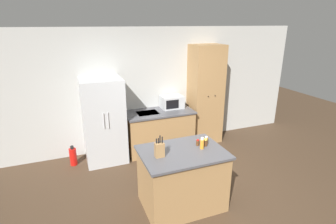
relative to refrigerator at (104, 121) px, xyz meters
name	(u,v)px	position (x,y,z in m)	size (l,w,h in m)	color
ground_plane	(197,203)	(1.11, -1.93, -0.84)	(14.00, 14.00, 0.00)	#423021
wall_back	(151,89)	(1.11, 0.40, 0.46)	(7.20, 0.06, 2.60)	#B2B2AD
refrigerator	(104,121)	(0.00, 0.00, 0.00)	(0.79, 0.76, 1.69)	#B7BABC
back_counter	(159,130)	(1.17, 0.03, -0.40)	(1.46, 0.72, 0.88)	#9E7547
pantry_cabinet	(205,95)	(2.31, 0.10, 0.27)	(0.70, 0.56, 2.23)	#9E7547
kitchen_island	(182,178)	(0.87, -1.87, -0.38)	(1.23, 0.89, 0.91)	#9E7547
microwave	(172,102)	(1.52, 0.17, 0.17)	(0.48, 0.37, 0.27)	#B2B5B7
knife_block	(159,150)	(0.50, -1.90, 0.18)	(0.13, 0.09, 0.31)	#9E7547
spice_bottle_tall_dark	(202,144)	(1.17, -1.89, 0.15)	(0.06, 0.06, 0.17)	orange
spice_bottle_short_red	(198,143)	(1.16, -1.77, 0.11)	(0.05, 0.05, 0.10)	#563319
spice_bottle_amber_oil	(205,143)	(1.26, -1.83, 0.12)	(0.06, 0.06, 0.11)	#563319
spice_bottle_green_herb	(206,140)	(1.31, -1.76, 0.12)	(0.05, 0.05, 0.11)	orange
fire_extinguisher	(73,156)	(-0.64, -0.01, -0.66)	(0.14, 0.14, 0.41)	red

